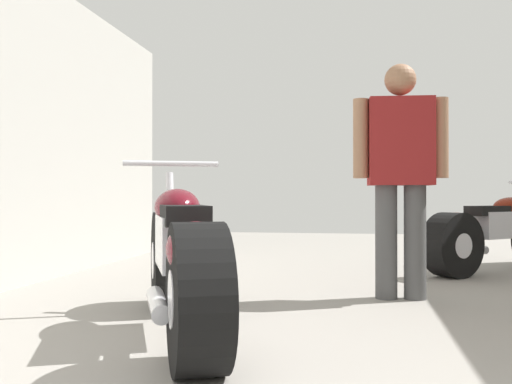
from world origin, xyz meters
TOP-DOWN VIEW (x-y plane):
  - ground_plane at (0.00, 3.23)m, footprint 15.52×15.52m
  - motorcycle_maroon_cruiser at (-0.87, 2.46)m, footprint 1.07×2.02m
  - motorcycle_black_naked at (1.41, 5.41)m, footprint 1.62×1.49m
  - mechanic_in_blue at (0.38, 3.78)m, footprint 0.69×0.28m

SIDE VIEW (x-z plane):
  - ground_plane at x=0.00m, z-range 0.00..0.00m
  - motorcycle_black_naked at x=1.41m, z-range -0.09..0.83m
  - motorcycle_maroon_cruiser at x=-0.87m, z-range -0.08..0.90m
  - mechanic_in_blue at x=0.38m, z-range 0.11..1.83m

